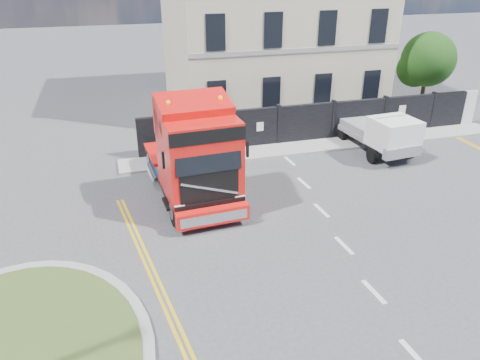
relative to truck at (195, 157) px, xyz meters
name	(u,v)px	position (x,y,z in m)	size (l,w,h in m)	color
ground	(256,253)	(1.17, -4.05, -1.86)	(120.00, 120.00, 0.00)	#424244
hoarding_fence	(324,122)	(7.72, 4.95, -0.86)	(18.80, 0.25, 2.00)	black
georgian_building	(270,10)	(7.17, 12.45, 3.91)	(12.30, 10.30, 12.80)	beige
tree	(425,62)	(15.55, 8.05, 1.19)	(3.20, 3.20, 4.80)	#382619
pavement_far	(321,146)	(7.17, 4.05, -1.80)	(20.00, 1.60, 0.12)	gray
truck	(195,157)	(0.00, 0.00, 0.00)	(3.01, 7.08, 4.16)	black
flatbed_pickup	(386,135)	(9.57, 2.13, -0.77)	(2.36, 5.02, 2.02)	slate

